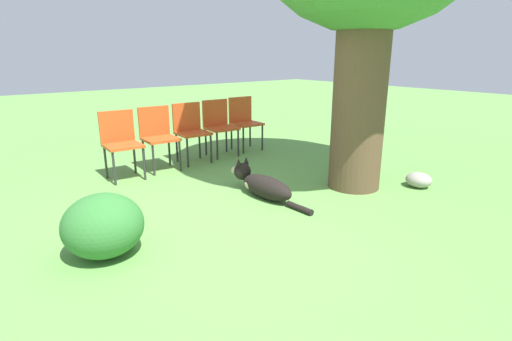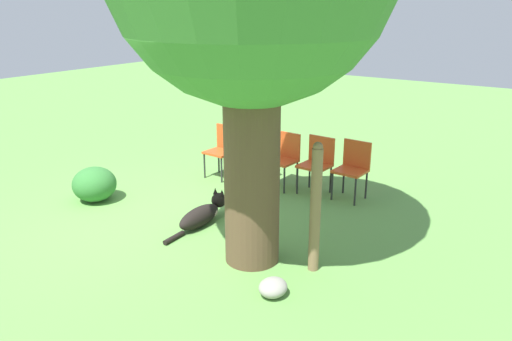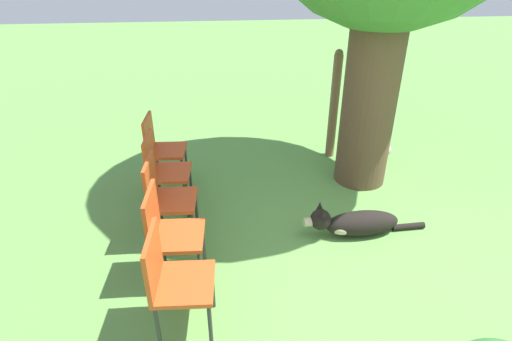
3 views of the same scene
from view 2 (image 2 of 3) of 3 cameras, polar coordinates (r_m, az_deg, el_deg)
ground_plane at (r=6.62m, az=-10.29°, el=-6.75°), size 30.00×30.00×0.00m
dog at (r=6.69m, az=-6.06°, el=-4.95°), size 1.28×0.28×0.38m
fence_post at (r=5.35m, az=6.81°, el=-4.23°), size 0.12×0.12×1.46m
red_chair_0 at (r=8.38m, az=-3.81°, el=2.66°), size 0.44×0.46×0.87m
red_chair_1 at (r=8.12m, az=-0.40°, el=2.19°), size 0.44×0.46×0.87m
red_chair_2 at (r=7.89m, az=3.22°, el=1.68°), size 0.44×0.46×0.87m
red_chair_3 at (r=7.70m, az=7.03°, el=1.13°), size 0.44×0.46×0.87m
red_chair_4 at (r=7.55m, az=11.01°, el=0.56°), size 0.44×0.46×0.87m
garden_rock at (r=5.14m, az=1.96°, el=-13.21°), size 0.31×0.28×0.18m
low_shrub at (r=7.76m, az=-17.98°, el=-1.49°), size 0.64×0.64×0.51m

